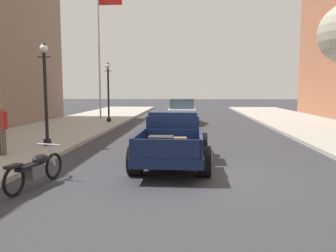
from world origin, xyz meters
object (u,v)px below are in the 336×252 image
Objects in this scene: hotrod_truck_navy at (173,138)px; street_lamp_near at (45,86)px; motorcycle_parked at (35,168)px; flagpole at (102,38)px; street_lamp_far at (108,87)px; pedestrian_sidewalk_left at (0,126)px; car_background_white at (182,112)px.

street_lamp_near is at bearing 157.60° from hotrod_truck_navy.
hotrod_truck_navy reaches higher than motorcycle_parked.
hotrod_truck_navy is 15.20m from flagpole.
street_lamp_far is (0.07, 9.38, 0.00)m from street_lamp_near.
flagpole is (-5.61, 13.21, 5.02)m from hotrod_truck_navy.
motorcycle_parked is at bearing -49.32° from pedestrian_sidewalk_left.
hotrod_truck_navy is 1.29× the size of street_lamp_near.
street_lamp_far is (0.74, 11.33, 1.30)m from pedestrian_sidewalk_left.
pedestrian_sidewalk_left is 0.18× the size of flagpole.
pedestrian_sidewalk_left is 0.43× the size of street_lamp_near.
car_background_white is at bearing 90.10° from hotrod_truck_navy.
street_lamp_near is 11.73m from flagpole.
street_lamp_near reaches higher than car_background_white.
flagpole is (-5.59, 1.18, 5.00)m from car_background_white.
hotrod_truck_navy is 1.29× the size of street_lamp_far.
motorcycle_parked is 17.10m from flagpole.
pedestrian_sidewalk_left reaches higher than hotrod_truck_navy.
car_background_white is 13.19m from pedestrian_sidewalk_left.
flagpole reaches higher than car_background_white.
car_background_white is at bearing -11.88° from flagpole.
street_lamp_far reaches higher than pedestrian_sidewalk_left.
motorcycle_parked is 0.54× the size of street_lamp_far.
street_lamp_far is at bearing 86.27° from pedestrian_sidewalk_left.
car_background_white is 1.12× the size of street_lamp_near.
street_lamp_near is at bearing 110.59° from motorcycle_parked.
street_lamp_near is at bearing -115.78° from car_background_white.
car_background_white is 2.62× the size of pedestrian_sidewalk_left.
street_lamp_far is (-4.77, -0.65, 1.62)m from car_background_white.
street_lamp_near is (-4.84, -10.03, 1.62)m from car_background_white.
motorcycle_parked is 15.18m from car_background_white.
motorcycle_parked is 1.27× the size of pedestrian_sidewalk_left.
street_lamp_far is 3.93m from flagpole.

